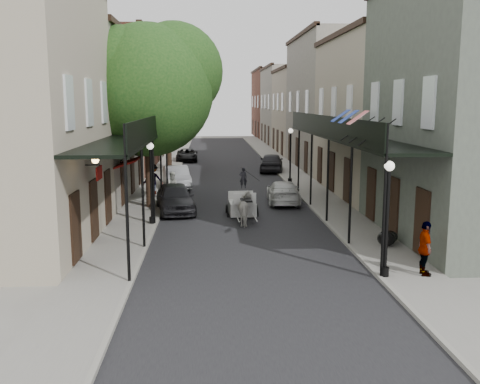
{
  "coord_description": "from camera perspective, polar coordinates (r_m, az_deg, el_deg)",
  "views": [
    {
      "loc": [
        -1.5,
        -18.13,
        5.65
      ],
      "look_at": [
        -0.09,
        5.63,
        1.6
      ],
      "focal_mm": 40.0,
      "sensor_mm": 36.0,
      "label": 1
    }
  ],
  "objects": [
    {
      "name": "lamppost_right_near",
      "position": [
        17.45,
        15.41,
        -2.61
      ],
      "size": [
        0.32,
        0.32,
        3.71
      ],
      "color": "black",
      "rests_on": "sidewalk_right"
    },
    {
      "name": "carriage",
      "position": [
        26.92,
        0.16,
        -0.35
      ],
      "size": [
        1.61,
        2.26,
        2.51
      ],
      "rotation": [
        0.0,
        0.0,
        0.04
      ],
      "color": "black",
      "rests_on": "ground"
    },
    {
      "name": "sidewalk_left",
      "position": [
        38.69,
        -8.56,
        1.24
      ],
      "size": [
        2.2,
        90.0,
        0.12
      ],
      "primitive_type": "cube",
      "color": "gray",
      "rests_on": "ground"
    },
    {
      "name": "pedestrian_sidewalk_left",
      "position": [
        32.51,
        -9.25,
        1.36
      ],
      "size": [
        1.18,
        0.68,
        1.82
      ],
      "primitive_type": "imported",
      "rotation": [
        0.0,
        0.0,
        3.14
      ],
      "color": "gray",
      "rests_on": "sidewalk_left"
    },
    {
      "name": "building_row_right",
      "position": [
        49.18,
        8.55,
        9.08
      ],
      "size": [
        5.0,
        80.0,
        10.5
      ],
      "primitive_type": "cube",
      "color": "gray",
      "rests_on": "ground"
    },
    {
      "name": "gallery_right",
      "position": [
        25.93,
        10.7,
        5.96
      ],
      "size": [
        2.2,
        18.05,
        4.88
      ],
      "color": "black",
      "rests_on": "sidewalk_right"
    },
    {
      "name": "trash_bags",
      "position": [
        21.67,
        15.49,
        -4.73
      ],
      "size": [
        0.95,
        1.1,
        0.59
      ],
      "color": "black",
      "rests_on": "sidewalk_right"
    },
    {
      "name": "ground",
      "position": [
        19.05,
        1.28,
        -7.6
      ],
      "size": [
        140.0,
        140.0,
        0.0
      ],
      "primitive_type": "plane",
      "color": "gray",
      "rests_on": "ground"
    },
    {
      "name": "road",
      "position": [
        38.57,
        -1.14,
        1.24
      ],
      "size": [
        8.0,
        90.0,
        0.01
      ],
      "primitive_type": "cube",
      "color": "black",
      "rests_on": "ground"
    },
    {
      "name": "car_left_near",
      "position": [
        27.62,
        -6.93,
        -0.63
      ],
      "size": [
        2.45,
        4.63,
        1.5
      ],
      "primitive_type": "imported",
      "rotation": [
        0.0,
        0.0,
        0.16
      ],
      "color": "black",
      "rests_on": "ground"
    },
    {
      "name": "horse",
      "position": [
        24.68,
        0.7,
        -1.8
      ],
      "size": [
        0.87,
        1.8,
        1.5
      ],
      "primitive_type": "imported",
      "rotation": [
        0.0,
        0.0,
        3.18
      ],
      "color": "beige",
      "rests_on": "ground"
    },
    {
      "name": "gallery_left",
      "position": [
        25.37,
        -10.9,
        5.87
      ],
      "size": [
        2.2,
        18.05,
        4.88
      ],
      "color": "black",
      "rests_on": "sidewalk_left"
    },
    {
      "name": "lamppost_left",
      "position": [
        24.53,
        -9.45,
        1.08
      ],
      "size": [
        0.32,
        0.32,
        3.71
      ],
      "color": "black",
      "rests_on": "sidewalk_left"
    },
    {
      "name": "tree_near",
      "position": [
        28.45,
        -9.02,
        11.23
      ],
      "size": [
        7.31,
        6.8,
        9.63
      ],
      "color": "#382619",
      "rests_on": "sidewalk_left"
    },
    {
      "name": "tree_far",
      "position": [
        42.4,
        -7.23,
        9.83
      ],
      "size": [
        6.45,
        6.0,
        8.61
      ],
      "color": "#382619",
      "rests_on": "sidewalk_left"
    },
    {
      "name": "car_right_far",
      "position": [
        43.36,
        3.37,
        3.17
      ],
      "size": [
        2.42,
        4.71,
        1.53
      ],
      "primitive_type": "imported",
      "rotation": [
        0.0,
        0.0,
        3.0
      ],
      "color": "black",
      "rests_on": "ground"
    },
    {
      "name": "sidewalk_right",
      "position": [
        39.08,
        6.2,
        1.38
      ],
      "size": [
        2.2,
        90.0,
        0.12
      ],
      "primitive_type": "cube",
      "color": "gray",
      "rests_on": "ground"
    },
    {
      "name": "car_left_mid",
      "position": [
        35.38,
        -6.78,
        1.57
      ],
      "size": [
        2.21,
        4.54,
        1.43
      ],
      "primitive_type": "imported",
      "rotation": [
        0.0,
        0.0,
        0.16
      ],
      "color": "gray",
      "rests_on": "ground"
    },
    {
      "name": "car_right_near",
      "position": [
        30.04,
        4.63,
        -0.0
      ],
      "size": [
        2.06,
        4.43,
        1.25
      ],
      "primitive_type": "imported",
      "rotation": [
        0.0,
        0.0,
        3.07
      ],
      "color": "silver",
      "rests_on": "ground"
    },
    {
      "name": "car_left_far",
      "position": [
        51.25,
        -5.68,
        3.95
      ],
      "size": [
        2.06,
        4.32,
        1.19
      ],
      "primitive_type": "imported",
      "rotation": [
        0.0,
        0.0,
        0.02
      ],
      "color": "black",
      "rests_on": "ground"
    },
    {
      "name": "pedestrian_walking",
      "position": [
        30.62,
        -7.11,
        0.57
      ],
      "size": [
        0.91,
        0.76,
        1.71
      ],
      "primitive_type": "imported",
      "rotation": [
        0.0,
        0.0,
        0.14
      ],
      "color": "#B8BAAF",
      "rests_on": "ground"
    },
    {
      "name": "pedestrian_sidewalk_right",
      "position": [
        18.14,
        19.15,
        -5.72
      ],
      "size": [
        0.55,
        1.08,
        1.78
      ],
      "primitive_type": "imported",
      "rotation": [
        0.0,
        0.0,
        1.45
      ],
      "color": "gray",
      "rests_on": "sidewalk_right"
    },
    {
      "name": "lamppost_right_far",
      "position": [
        36.74,
        5.39,
        3.99
      ],
      "size": [
        0.32,
        0.32,
        3.71
      ],
      "color": "black",
      "rests_on": "sidewalk_right"
    },
    {
      "name": "building_row_left",
      "position": [
        48.65,
        -11.95,
        8.98
      ],
      "size": [
        5.0,
        80.0,
        10.5
      ],
      "primitive_type": "cube",
      "color": "#A19480",
      "rests_on": "ground"
    }
  ]
}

